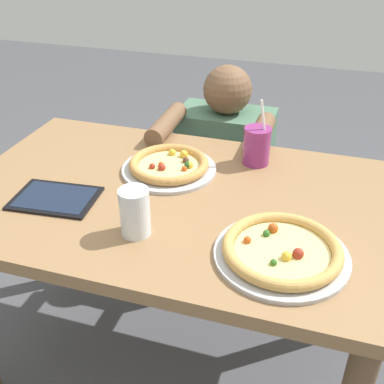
% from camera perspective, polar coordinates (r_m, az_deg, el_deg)
% --- Properties ---
extents(ground_plane, '(8.00, 8.00, 0.00)m').
position_cam_1_polar(ground_plane, '(1.91, -1.82, -19.74)').
color(ground_plane, '#4C4C51').
extents(dining_table, '(1.30, 0.82, 0.75)m').
position_cam_1_polar(dining_table, '(1.47, -2.24, -3.98)').
color(dining_table, '#936D47').
rests_on(dining_table, ground).
extents(pizza_near, '(0.33, 0.33, 0.04)m').
position_cam_1_polar(pizza_near, '(1.17, 10.82, -7.01)').
color(pizza_near, '#B7B7BC').
rests_on(pizza_near, dining_table).
extents(pizza_far, '(0.31, 0.31, 0.04)m').
position_cam_1_polar(pizza_far, '(1.52, -2.78, 3.20)').
color(pizza_far, '#B7B7BC').
rests_on(pizza_far, dining_table).
extents(drink_cup_colored, '(0.09, 0.09, 0.22)m').
position_cam_1_polar(drink_cup_colored, '(1.56, 7.85, 5.58)').
color(drink_cup_colored, '#8C2D72').
rests_on(drink_cup_colored, dining_table).
extents(water_cup_clear, '(0.08, 0.08, 0.13)m').
position_cam_1_polar(water_cup_clear, '(1.21, -6.95, -2.39)').
color(water_cup_clear, silver).
rests_on(water_cup_clear, dining_table).
extents(tablet, '(0.25, 0.19, 0.01)m').
position_cam_1_polar(tablet, '(1.43, -16.23, -0.72)').
color(tablet, black).
rests_on(tablet, dining_table).
extents(diner_seated, '(0.42, 0.53, 0.96)m').
position_cam_1_polar(diner_seated, '(2.09, 3.82, 1.00)').
color(diner_seated, '#333847').
rests_on(diner_seated, ground).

